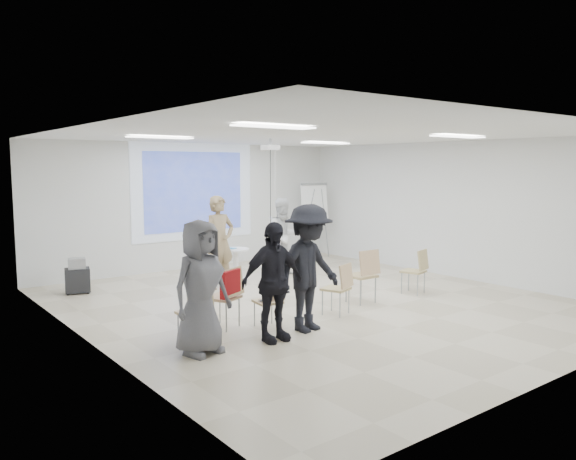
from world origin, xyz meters
TOP-DOWN VIEW (x-y plane):
  - floor at (0.00, 0.00)m, footprint 8.00×9.00m
  - ceiling at (0.00, 0.00)m, footprint 8.00×9.00m
  - wall_back at (0.00, 4.55)m, footprint 8.00×0.10m
  - wall_left at (-4.05, 0.00)m, footprint 0.10×9.00m
  - wall_right at (4.05, 0.00)m, footprint 0.10×9.00m
  - projection_halo at (0.00, 4.49)m, footprint 3.20×0.01m
  - projection_image at (0.00, 4.47)m, footprint 2.60×0.01m
  - pedestal_table at (-0.05, 2.58)m, footprint 0.74×0.74m
  - player_left at (-0.71, 2.13)m, footprint 0.82×0.59m
  - player_right at (1.15, 2.43)m, footprint 1.05×0.90m
  - controller_left at (-0.53, 2.38)m, footprint 0.05×0.12m
  - controller_right at (0.97, 2.68)m, footprint 0.06×0.13m
  - chair_far_left at (-2.84, -0.81)m, footprint 0.41×0.44m
  - chair_left_mid at (-2.10, -0.43)m, footprint 0.60×0.61m
  - chair_left_inner at (-1.60, -0.82)m, footprint 0.43×0.45m
  - chair_center at (-0.22, -0.89)m, footprint 0.52×0.54m
  - chair_right_inner at (0.66, -0.58)m, footprint 0.47×0.50m
  - chair_right_far at (2.01, -0.66)m, footprint 0.51×0.53m
  - red_jacket at (-2.14, -0.57)m, footprint 0.42×0.26m
  - laptop at (-1.59, -0.73)m, footprint 0.32×0.25m
  - audience_left at (-1.92, -1.33)m, footprint 1.15×0.71m
  - audience_mid at (-1.20, -1.26)m, footprint 1.49×0.97m
  - audience_outer at (-2.97, -1.20)m, footprint 1.07×0.81m
  - flipchart_easel at (3.17, 3.76)m, footprint 0.85×0.66m
  - av_cart at (-3.15, 3.41)m, footprint 0.53×0.47m
  - ceiling_projector at (0.10, 1.49)m, footprint 0.30×0.25m
  - fluor_panel_nw at (-2.00, 2.00)m, footprint 1.20×0.30m
  - fluor_panel_ne at (2.00, 2.00)m, footprint 1.20×0.30m
  - fluor_panel_sw at (-2.00, -1.50)m, footprint 1.20×0.30m
  - fluor_panel_se at (2.00, -1.50)m, footprint 1.20×0.30m

SIDE VIEW (x-z plane):
  - floor at x=0.00m, z-range -0.10..0.00m
  - av_cart at x=-3.15m, z-range -0.03..0.66m
  - pedestal_table at x=-0.05m, z-range 0.04..0.75m
  - laptop at x=-1.59m, z-range 0.42..0.44m
  - chair_left_inner at x=-1.60m, z-range 0.07..0.87m
  - chair_far_left at x=-2.84m, z-range 0.08..0.93m
  - chair_center at x=-0.22m, z-range 0.08..0.94m
  - chair_right_far at x=2.01m, z-range 0.08..0.95m
  - chair_left_mid at x=-2.10m, z-range 0.09..1.03m
  - chair_right_inner at x=0.66m, z-range 0.09..1.07m
  - red_jacket at x=-2.14m, z-range 0.52..0.92m
  - player_right at x=1.15m, z-range 0.00..1.93m
  - audience_left at x=-1.92m, z-range 0.00..1.94m
  - audience_outer at x=-2.97m, z-range 0.00..1.98m
  - player_left at x=-0.71m, z-range 0.00..2.12m
  - audience_mid at x=-1.20m, z-range 0.00..2.15m
  - controller_right at x=0.97m, z-range 1.28..1.32m
  - controller_left at x=-0.53m, z-range 1.38..1.42m
  - flipchart_easel at x=3.17m, z-range 0.48..2.50m
  - wall_back at x=0.00m, z-range 0.00..3.00m
  - wall_left at x=-4.05m, z-range 0.00..3.00m
  - wall_right at x=4.05m, z-range 0.00..3.00m
  - projection_halo at x=0.00m, z-range 0.70..3.00m
  - projection_image at x=0.00m, z-range 0.90..2.80m
  - ceiling_projector at x=0.10m, z-range 1.19..4.19m
  - fluor_panel_nw at x=-2.00m, z-range 2.96..2.98m
  - fluor_panel_ne at x=2.00m, z-range 2.96..2.98m
  - fluor_panel_sw at x=-2.00m, z-range 2.96..2.98m
  - fluor_panel_se at x=2.00m, z-range 2.96..2.98m
  - ceiling at x=0.00m, z-range 3.00..3.10m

